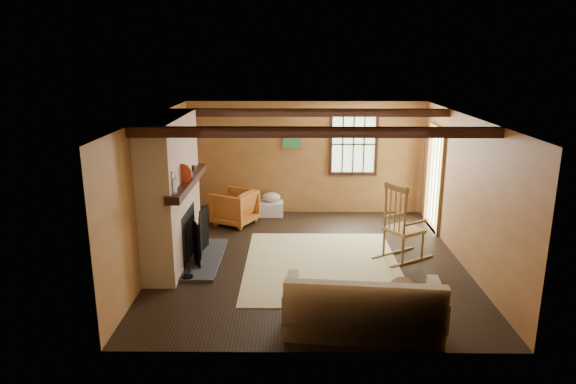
{
  "coord_description": "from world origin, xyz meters",
  "views": [
    {
      "loc": [
        -0.28,
        -8.0,
        3.32
      ],
      "look_at": [
        -0.36,
        0.4,
        1.08
      ],
      "focal_mm": 32.0,
      "sensor_mm": 36.0,
      "label": 1
    }
  ],
  "objects_px": {
    "rocking_chair": "(402,227)",
    "armchair": "(234,207)",
    "fireplace": "(173,197)",
    "sofa": "(363,311)",
    "laundry_basket": "(271,208)"
  },
  "relations": [
    {
      "from": "rocking_chair",
      "to": "laundry_basket",
      "type": "relative_size",
      "value": 2.64
    },
    {
      "from": "laundry_basket",
      "to": "armchair",
      "type": "xyz_separation_m",
      "value": [
        -0.72,
        -0.6,
        0.2
      ]
    },
    {
      "from": "laundry_basket",
      "to": "armchair",
      "type": "height_order",
      "value": "armchair"
    },
    {
      "from": "fireplace",
      "to": "rocking_chair",
      "type": "relative_size",
      "value": 1.82
    },
    {
      "from": "sofa",
      "to": "rocking_chair",
      "type": "bearing_deg",
      "value": 73.48
    },
    {
      "from": "rocking_chair",
      "to": "laundry_basket",
      "type": "xyz_separation_m",
      "value": [
        -2.27,
        2.41,
        -0.41
      ]
    },
    {
      "from": "rocking_chair",
      "to": "armchair",
      "type": "height_order",
      "value": "rocking_chair"
    },
    {
      "from": "fireplace",
      "to": "armchair",
      "type": "relative_size",
      "value": 3.11
    },
    {
      "from": "rocking_chair",
      "to": "fireplace",
      "type": "bearing_deg",
      "value": 58.88
    },
    {
      "from": "rocking_chair",
      "to": "laundry_basket",
      "type": "bearing_deg",
      "value": 10.8
    },
    {
      "from": "fireplace",
      "to": "sofa",
      "type": "bearing_deg",
      "value": -38.79
    },
    {
      "from": "armchair",
      "to": "rocking_chair",
      "type": "bearing_deg",
      "value": 85.07
    },
    {
      "from": "fireplace",
      "to": "rocking_chair",
      "type": "bearing_deg",
      "value": 1.47
    },
    {
      "from": "rocking_chair",
      "to": "sofa",
      "type": "distance_m",
      "value": 2.56
    },
    {
      "from": "rocking_chair",
      "to": "armchair",
      "type": "bearing_deg",
      "value": 26.27
    }
  ]
}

